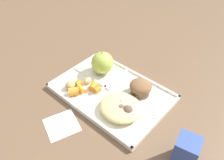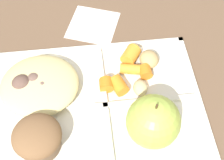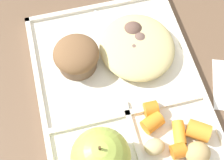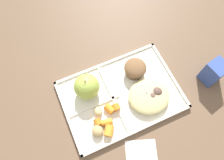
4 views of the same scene
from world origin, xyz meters
TOP-DOWN VIEW (x-y plane):
  - ground at (0.00, 0.00)m, footprint 6.00×6.00m
  - lunch_tray at (-0.00, -0.00)m, footprint 0.39×0.27m
  - green_apple at (-0.10, 0.06)m, footprint 0.08×0.08m
  - bran_muffin at (0.08, 0.06)m, footprint 0.08×0.08m
  - carrot_slice_back at (-0.08, -0.07)m, footprint 0.04×0.03m
  - carrot_slice_near_corner at (-0.06, -0.03)m, footprint 0.03×0.04m
  - carrot_slice_tilted at (-0.09, -0.10)m, footprint 0.04×0.04m
  - carrot_slice_center at (-0.04, -0.04)m, footprint 0.03×0.02m
  - carrot_slice_small at (-0.11, -0.06)m, footprint 0.02×0.02m
  - potato_chunk_corner at (-0.12, -0.08)m, footprint 0.04×0.04m
  - potato_chunk_wedge at (-0.09, -0.02)m, footprint 0.03×0.03m
  - egg_noodle_pile at (0.08, -0.05)m, footprint 0.14×0.13m
  - meatball_center at (0.09, -0.05)m, footprint 0.04×0.04m
  - meatball_front at (0.11, -0.05)m, footprint 0.04×0.04m
  - meatball_back at (0.07, -0.04)m, footprint 0.03×0.03m
  - plastic_fork at (0.13, -0.03)m, footprint 0.13×0.10m
  - milk_carton at (0.31, -0.07)m, footprint 0.07×0.07m
  - paper_napkin at (-0.02, -0.20)m, footprint 0.12×0.12m

SIDE VIEW (x-z plane):
  - ground at x=0.00m, z-range 0.00..0.00m
  - paper_napkin at x=-0.02m, z-range 0.00..0.00m
  - lunch_tray at x=0.00m, z-range 0.00..0.02m
  - plastic_fork at x=0.13m, z-range 0.01..0.01m
  - carrot_slice_back at x=-0.08m, z-range 0.01..0.03m
  - potato_chunk_wedge at x=-0.09m, z-range 0.01..0.03m
  - carrot_slice_small at x=-0.11m, z-range 0.01..0.03m
  - carrot_slice_near_corner at x=-0.06m, z-range 0.01..0.04m
  - carrot_slice_center at x=-0.04m, z-range 0.01..0.04m
  - carrot_slice_tilted at x=-0.09m, z-range 0.01..0.04m
  - potato_chunk_corner at x=-0.12m, z-range 0.01..0.04m
  - egg_noodle_pile at x=0.08m, z-range 0.01..0.04m
  - meatball_back at x=0.07m, z-range 0.01..0.04m
  - meatball_center at x=0.09m, z-range 0.01..0.05m
  - meatball_front at x=0.11m, z-range 0.01..0.05m
  - bran_muffin at x=0.08m, z-range 0.01..0.06m
  - milk_carton at x=0.31m, z-range 0.00..0.09m
  - green_apple at x=-0.10m, z-range 0.01..0.10m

